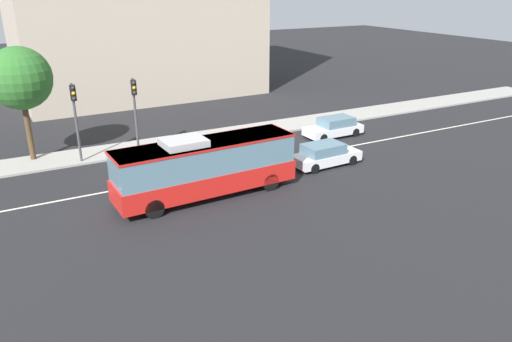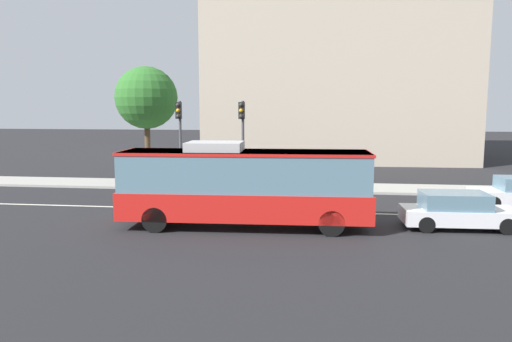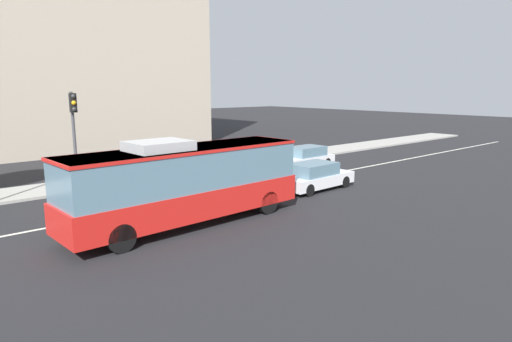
# 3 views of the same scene
# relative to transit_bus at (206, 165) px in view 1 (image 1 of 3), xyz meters

# --- Properties ---
(ground_plane) EXTENTS (160.00, 160.00, 0.00)m
(ground_plane) POSITION_rel_transit_bus_xyz_m (0.71, 3.14, -1.81)
(ground_plane) COLOR black
(sidewalk_kerb) EXTENTS (80.00, 3.21, 0.14)m
(sidewalk_kerb) POSITION_rel_transit_bus_xyz_m (0.71, 9.79, -1.74)
(sidewalk_kerb) COLOR #9E9B93
(sidewalk_kerb) RESTS_ON ground_plane
(lane_centre_line) EXTENTS (76.00, 0.16, 0.01)m
(lane_centre_line) POSITION_rel_transit_bus_xyz_m (0.71, 3.14, -1.80)
(lane_centre_line) COLOR silver
(lane_centre_line) RESTS_ON ground_plane
(transit_bus) EXTENTS (10.09, 2.90, 3.46)m
(transit_bus) POSITION_rel_transit_bus_xyz_m (0.00, 0.00, 0.00)
(transit_bus) COLOR red
(transit_bus) RESTS_ON ground_plane
(sedan_white) EXTENTS (4.56, 1.96, 1.46)m
(sedan_white) POSITION_rel_transit_bus_xyz_m (8.52, 0.84, -1.09)
(sedan_white) COLOR white
(sedan_white) RESTS_ON ground_plane
(sedan_white_ahead) EXTENTS (4.52, 1.87, 1.46)m
(sedan_white_ahead) POSITION_rel_transit_bus_xyz_m (12.83, 5.67, -1.09)
(sedan_white_ahead) COLOR white
(sedan_white_ahead) RESTS_ON ground_plane
(traffic_light_near_corner) EXTENTS (0.33, 0.62, 5.20)m
(traffic_light_near_corner) POSITION_rel_transit_bus_xyz_m (-5.11, 8.54, 1.75)
(traffic_light_near_corner) COLOR #47474C
(traffic_light_near_corner) RESTS_ON ground_plane
(traffic_light_mid_block) EXTENTS (0.34, 0.62, 5.20)m
(traffic_light_mid_block) POSITION_rel_transit_bus_xyz_m (-1.38, 8.42, 1.75)
(traffic_light_mid_block) COLOR #47474C
(traffic_light_mid_block) RESTS_ON ground_plane
(street_tree_kerbside_left) EXTENTS (3.91, 3.91, 7.38)m
(street_tree_kerbside_left) POSITION_rel_transit_bus_xyz_m (-7.81, 10.58, 3.59)
(street_tree_kerbside_left) COLOR #4C3823
(street_tree_kerbside_left) RESTS_ON ground_plane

